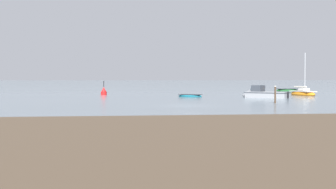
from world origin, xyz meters
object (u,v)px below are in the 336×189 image
sailboat_moored_1 (303,93)px  channel_buoy (104,92)px  rowboat_moored_0 (287,90)px  rowboat_moored_2 (190,96)px  motorboat_moored_7 (260,95)px  mooring_post_near (275,95)px

sailboat_moored_1 → channel_buoy: size_ratio=2.86×
rowboat_moored_0 → rowboat_moored_2: rowboat_moored_0 is taller
rowboat_moored_0 → channel_buoy: (-35.10, -16.12, 0.27)m
sailboat_moored_1 → channel_buoy: (-29.18, 5.31, 0.18)m
sailboat_moored_1 → motorboat_moored_7: bearing=-61.4°
channel_buoy → rowboat_moored_2: bearing=-36.9°
rowboat_moored_0 → channel_buoy: bearing=-162.9°
channel_buoy → sailboat_moored_1: bearing=-10.3°
rowboat_moored_0 → motorboat_moored_7: (-14.69, -28.24, 0.17)m
sailboat_moored_1 → mooring_post_near: 23.27m
rowboat_moored_0 → channel_buoy: channel_buoy is taller
rowboat_moored_0 → mooring_post_near: 45.15m
motorboat_moored_7 → rowboat_moored_0: bearing=-77.0°
rowboat_moored_2 → motorboat_moored_7: size_ratio=0.56×
rowboat_moored_2 → motorboat_moored_7: bearing=-169.1°
channel_buoy → mooring_post_near: 30.99m
motorboat_moored_7 → channel_buoy: channel_buoy is taller
rowboat_moored_2 → motorboat_moored_7: 9.39m
rowboat_moored_2 → mooring_post_near: (5.96, -16.76, 0.71)m
rowboat_moored_2 → rowboat_moored_0: bearing=-101.3°
motorboat_moored_7 → sailboat_moored_1: sailboat_moored_1 is taller
rowboat_moored_0 → channel_buoy: 38.63m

